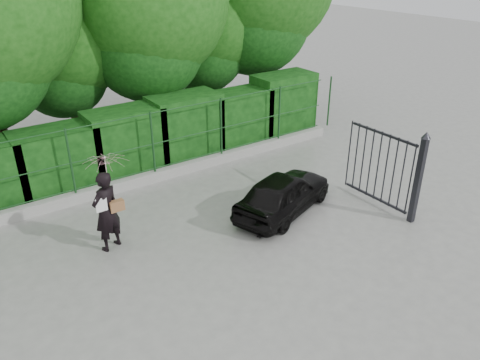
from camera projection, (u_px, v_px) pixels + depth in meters
ground at (231, 261)px, 10.16m from camera, size 80.00×80.00×0.00m
kerb at (143, 180)px, 13.40m from camera, size 14.00×0.25×0.30m
fence at (147, 144)px, 13.05m from camera, size 14.13×0.06×1.80m
hedge at (131, 141)px, 13.85m from camera, size 14.20×1.20×2.17m
trees at (120, 2)px, 14.38m from camera, size 17.10×6.15×8.08m
gate at (402, 171)px, 11.47m from camera, size 0.22×2.33×2.36m
woman at (107, 190)px, 10.05m from camera, size 1.03×0.98×2.22m
car at (283, 193)px, 11.83m from camera, size 3.41×2.23×1.08m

